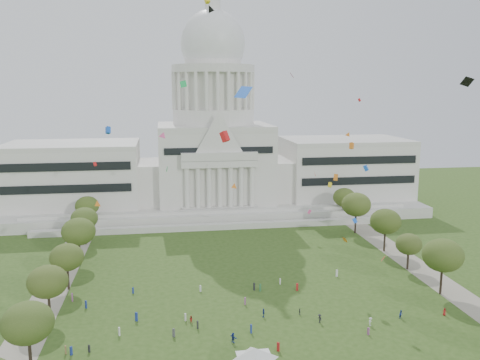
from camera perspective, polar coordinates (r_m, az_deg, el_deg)
ground at (r=102.75m, az=4.02°, el=-17.86°), size 400.00×400.00×0.00m
capitol at (r=204.62m, az=-2.93°, el=2.90°), size 160.00×64.50×91.30m
path_left at (r=130.71m, az=-20.69°, el=-12.16°), size 8.00×160.00×0.04m
path_right at (r=145.03m, az=20.37°, el=-9.90°), size 8.00×160.00×0.04m
row_tree_l_1 at (r=96.89m, az=-22.74°, el=-14.59°), size 8.86×8.86×12.59m
row_tree_l_2 at (r=115.50m, az=-20.79°, el=-10.64°), size 8.42×8.42×11.97m
row_tree_r_2 at (r=129.88m, az=21.83°, el=-7.86°), size 9.55×9.55×13.58m
row_tree_l_3 at (r=130.79m, az=-18.88°, el=-8.21°), size 8.12×8.12×11.55m
row_tree_r_3 at (r=144.92m, az=18.43°, el=-6.85°), size 7.01×7.01×9.98m
row_tree_l_4 at (r=147.91m, az=-17.68°, el=-5.54°), size 9.29×9.29×13.21m
row_tree_r_4 at (r=157.91m, az=16.03°, el=-4.50°), size 9.19×9.19×13.06m
row_tree_l_5 at (r=166.09m, az=-17.08°, el=-4.14°), size 8.33×8.33×11.85m
row_tree_r_5 at (r=175.22m, az=12.92°, el=-2.70°), size 9.82×9.82×13.96m
row_tree_l_6 at (r=183.82m, az=-16.79°, el=-2.81°), size 8.19×8.19×11.64m
row_tree_r_6 at (r=192.73m, az=11.64°, el=-1.92°), size 8.42×8.42×11.97m
event_tent at (r=91.93m, az=1.72°, el=-18.87°), size 8.47×8.47×4.68m
person_0 at (r=121.54m, az=21.98°, el=-13.56°), size 0.94×0.78×1.66m
person_2 at (r=117.06m, az=17.64°, el=-14.17°), size 1.05×0.94×1.84m
person_3 at (r=111.26m, az=8.92°, el=-15.11°), size 1.00×1.37×1.90m
person_4 at (r=112.54m, az=2.66°, el=-14.67°), size 0.69×1.17×1.94m
person_5 at (r=102.48m, az=-0.78°, el=-17.29°), size 1.64×1.93×1.98m
person_8 at (r=110.50m, az=-5.53°, el=-15.31°), size 0.89×0.76×1.57m
person_9 at (r=112.07m, az=14.43°, el=-15.14°), size 1.27×1.28×1.85m
person_10 at (r=114.23m, az=6.72°, el=-14.47°), size 0.47×0.86×1.47m
distant_crowd at (r=114.13m, az=-4.12°, el=-14.37°), size 66.04×38.96×1.94m
kite_swarm at (r=101.87m, az=3.47°, el=0.58°), size 90.31×103.30×63.00m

